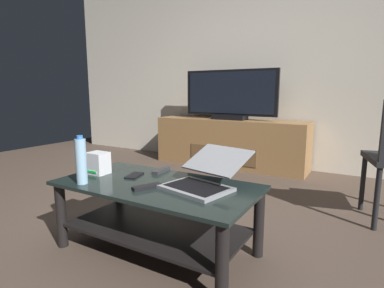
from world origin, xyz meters
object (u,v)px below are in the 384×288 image
at_px(television, 230,96).
at_px(soundbar_remote, 161,171).
at_px(media_cabinet, 230,143).
at_px(tv_remote, 147,187).
at_px(laptop, 205,176).
at_px(cell_phone, 134,176).
at_px(router_box, 98,163).
at_px(coffee_table, 157,205).
at_px(water_bottle_near, 81,161).

distance_m(television, soundbar_remote, 2.02).
relative_size(media_cabinet, tv_remote, 11.94).
height_order(television, laptop, television).
height_order(laptop, soundbar_remote, laptop).
xyz_separation_m(laptop, tv_remote, (-0.25, -0.19, -0.05)).
height_order(media_cabinet, cell_phone, media_cabinet).
xyz_separation_m(tv_remote, soundbar_remote, (-0.14, 0.32, 0.00)).
bearing_deg(tv_remote, router_box, -163.52).
relative_size(router_box, tv_remote, 0.87).
relative_size(coffee_table, soundbar_remote, 7.23).
bearing_deg(laptop, media_cabinet, 109.92).
xyz_separation_m(media_cabinet, television, (-0.00, -0.02, 0.59)).
distance_m(coffee_table, soundbar_remote, 0.29).
relative_size(television, router_box, 8.60).
height_order(laptop, water_bottle_near, water_bottle_near).
bearing_deg(laptop, coffee_table, -162.31).
bearing_deg(soundbar_remote, coffee_table, -65.31).
distance_m(router_box, tv_remote, 0.47).
distance_m(water_bottle_near, tv_remote, 0.41).
height_order(coffee_table, soundbar_remote, soundbar_remote).
bearing_deg(tv_remote, water_bottle_near, -136.47).
bearing_deg(router_box, laptop, 8.06).
height_order(coffee_table, cell_phone, cell_phone).
bearing_deg(router_box, television, 91.12).
bearing_deg(tv_remote, media_cabinet, 129.71).
xyz_separation_m(media_cabinet, tv_remote, (0.50, -2.28, 0.13)).
bearing_deg(coffee_table, cell_phone, 166.02).
relative_size(coffee_table, router_box, 8.35).
distance_m(media_cabinet, laptop, 2.23).
bearing_deg(soundbar_remote, television, 95.75).
xyz_separation_m(television, laptop, (0.76, -2.07, -0.41)).
relative_size(television, tv_remote, 7.44).
bearing_deg(router_box, soundbar_remote, 36.10).
bearing_deg(water_bottle_near, cell_phone, 59.61).
height_order(television, cell_phone, television).
bearing_deg(soundbar_remote, laptop, -23.57).
height_order(router_box, cell_phone, router_box).
xyz_separation_m(media_cabinet, laptop, (0.76, -2.09, 0.18)).
distance_m(coffee_table, laptop, 0.34).
bearing_deg(television, media_cabinet, 90.00).
relative_size(television, laptop, 2.40).
bearing_deg(laptop, tv_remote, -143.31).
xyz_separation_m(water_bottle_near, cell_phone, (0.16, 0.27, -0.13)).
height_order(laptop, tv_remote, laptop).
xyz_separation_m(television, water_bottle_near, (0.13, -2.37, -0.34)).
xyz_separation_m(coffee_table, cell_phone, (-0.21, 0.05, 0.14)).
bearing_deg(water_bottle_near, television, 93.05).
distance_m(media_cabinet, cell_phone, 2.15).
bearing_deg(media_cabinet, soundbar_remote, -79.47).
distance_m(water_bottle_near, soundbar_remote, 0.51).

